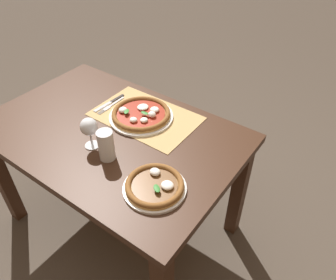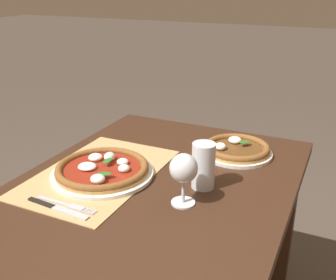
# 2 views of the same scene
# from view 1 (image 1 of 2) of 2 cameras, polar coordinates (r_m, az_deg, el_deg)

# --- Properties ---
(ground_plane) EXTENTS (24.00, 24.00, 0.00)m
(ground_plane) POSITION_cam_1_polar(r_m,az_deg,el_deg) (2.18, -7.75, -13.80)
(ground_plane) COLOR #473D33
(dining_table) EXTENTS (1.28, 0.84, 0.74)m
(dining_table) POSITION_cam_1_polar(r_m,az_deg,el_deg) (1.72, -9.57, -1.23)
(dining_table) COLOR #382114
(dining_table) RESTS_ON ground
(paper_placemat) EXTENTS (0.54, 0.35, 0.00)m
(paper_placemat) POSITION_cam_1_polar(r_m,az_deg,el_deg) (1.72, -3.95, 4.16)
(paper_placemat) COLOR tan
(paper_placemat) RESTS_ON dining_table
(pizza_near) EXTENTS (0.33, 0.33, 0.05)m
(pizza_near) POSITION_cam_1_polar(r_m,az_deg,el_deg) (1.70, -4.70, 4.48)
(pizza_near) COLOR silver
(pizza_near) RESTS_ON paper_placemat
(pizza_far) EXTENTS (0.26, 0.26, 0.05)m
(pizza_far) POSITION_cam_1_polar(r_m,az_deg,el_deg) (1.33, -2.29, -7.98)
(pizza_far) COLOR silver
(pizza_far) RESTS_ON dining_table
(wine_glass) EXTENTS (0.08, 0.08, 0.16)m
(wine_glass) POSITION_cam_1_polar(r_m,az_deg,el_deg) (1.51, -13.59, 2.06)
(wine_glass) COLOR silver
(wine_glass) RESTS_ON dining_table
(pint_glass) EXTENTS (0.07, 0.07, 0.15)m
(pint_glass) POSITION_cam_1_polar(r_m,az_deg,el_deg) (1.45, -10.72, -1.00)
(pint_glass) COLOR silver
(pint_glass) RESTS_ON dining_table
(fork) EXTENTS (0.02, 0.20, 0.00)m
(fork) POSITION_cam_1_polar(r_m,az_deg,el_deg) (1.82, -9.86, 5.96)
(fork) COLOR #B7B7BC
(fork) RESTS_ON paper_placemat
(knife) EXTENTS (0.03, 0.22, 0.01)m
(knife) POSITION_cam_1_polar(r_m,az_deg,el_deg) (1.84, -10.19, 6.37)
(knife) COLOR black
(knife) RESTS_ON paper_placemat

